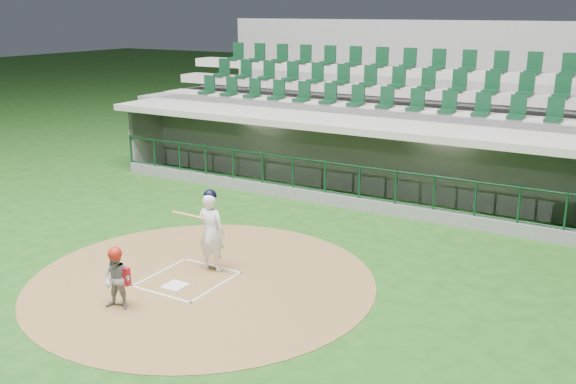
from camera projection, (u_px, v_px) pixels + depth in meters
The scene contains 8 objects.
ground at pixel (197, 275), 13.64m from camera, with size 120.00×120.00×0.00m, color #194313.
dirt_circle at pixel (202, 281), 13.33m from camera, with size 7.20×7.20×0.01m, color brown.
home_plate at pixel (175, 286), 13.05m from camera, with size 0.43×0.43×0.02m, color white.
batter_box_chalk at pixel (188, 279), 13.39m from camera, with size 1.55×1.80×0.01m.
dugout_structure at pixel (355, 160), 19.81m from camera, with size 16.40×3.70×3.00m.
seating_deck at pixel (391, 129), 22.29m from camera, with size 17.00×6.72×5.15m.
batter at pixel (211, 230), 13.63m from camera, with size 0.87×0.87×1.81m.
catcher at pixel (117, 278), 11.93m from camera, with size 0.64×0.55×1.23m.
Camera 1 is at (8.07, -9.90, 5.45)m, focal length 40.00 mm.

